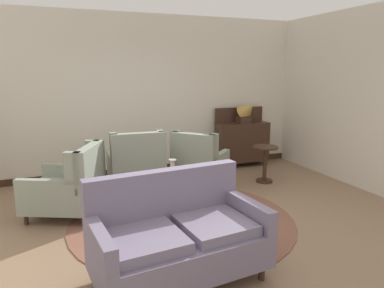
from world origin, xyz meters
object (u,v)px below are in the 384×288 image
Objects in this scene: armchair_back_corner at (70,186)px; sideboard at (242,141)px; armchair_near_sideboard at (199,165)px; porcelain_vase at (172,174)px; gramophone at (247,111)px; armchair_beside_settee at (136,169)px; settee at (178,237)px; side_table at (265,161)px; coffee_table at (172,193)px.

sideboard reaches higher than armchair_back_corner.
porcelain_vase is at bearing 99.98° from armchair_near_sideboard.
gramophone reaches higher than sideboard.
sideboard is (2.44, 1.04, 0.08)m from armchair_beside_settee.
settee is 3.32m from side_table.
porcelain_vase is 3.10m from gramophone.
coffee_table is at bearing -137.28° from gramophone.
side_table is 1.31m from gramophone.
settee reaches higher than armchair_near_sideboard.
coffee_table is at bearing 100.29° from armchair_near_sideboard.
gramophone is at bearing 45.55° from settee.
side_table is at bearing 179.46° from armchair_beside_settee.
armchair_back_corner reaches higher than coffee_table.
gramophone reaches higher than coffee_table.
side_table is at bearing 37.24° from settee.
armchair_near_sideboard is (0.82, 1.10, 0.02)m from coffee_table.
armchair_near_sideboard is at bearing 57.27° from settee.
side_table is (1.25, -0.04, -0.04)m from armchair_near_sideboard.
armchair_beside_settee is at bearing 43.82° from armchair_near_sideboard.
settee is at bearing -136.50° from side_table.
settee is at bearing 48.64° from armchair_back_corner.
armchair_back_corner is 1.82× the size of side_table.
sideboard reaches higher than coffee_table.
gramophone is (0.21, 1.04, 0.77)m from side_table.
armchair_back_corner is 3.30m from side_table.
porcelain_vase is at bearing 103.71° from armchair_beside_settee.
porcelain_vase is 1.16m from armchair_beside_settee.
armchair_beside_settee is (-1.03, 0.06, 0.01)m from armchair_near_sideboard.
settee is at bearing -126.92° from sideboard.
porcelain_vase is at bearing 67.86° from settee.
armchair_near_sideboard is at bearing 53.32° from coffee_table.
settee is at bearing -105.88° from porcelain_vase.
armchair_back_corner is (-2.04, -0.36, -0.02)m from armchair_near_sideboard.
armchair_beside_settee is at bearing 80.71° from settee.
settee is at bearing -105.34° from coffee_table.
armchair_beside_settee is at bearing 100.19° from coffee_table.
side_table is (2.40, 2.28, -0.03)m from settee.
armchair_beside_settee is at bearing -159.16° from gramophone.
settee is 1.41× the size of armchair_back_corner.
sideboard is at bearing 44.56° from coffee_table.
armchair_beside_settee is at bearing 136.74° from armchair_back_corner.
side_table is (2.04, 1.02, -0.26)m from porcelain_vase.
armchair_back_corner is at bearing -174.47° from side_table.
armchair_back_corner is 3.74m from sideboard.
settee is 1.56× the size of armchair_near_sideboard.
settee reaches higher than armchair_back_corner.
armchair_beside_settee is 2.65m from sideboard.
side_table is at bearing 26.46° from porcelain_vase.
armchair_back_corner is at bearing 107.93° from settee.
porcelain_vase is 3.09m from sideboard.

